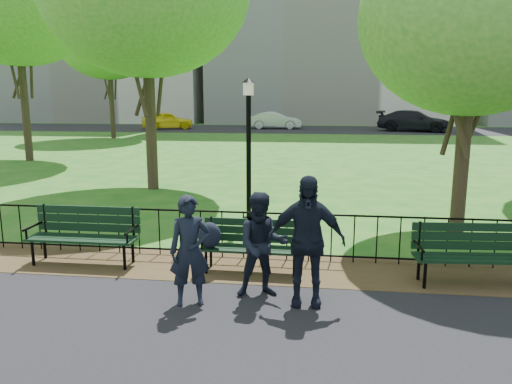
# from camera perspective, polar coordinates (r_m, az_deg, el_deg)

# --- Properties ---
(ground) EXTENTS (120.00, 120.00, 0.00)m
(ground) POSITION_cam_1_polar(r_m,az_deg,el_deg) (7.46, -2.28, -12.60)
(ground) COLOR #1B5B18
(dirt_strip) EXTENTS (60.00, 1.60, 0.01)m
(dirt_strip) POSITION_cam_1_polar(r_m,az_deg,el_deg) (8.83, -0.63, -8.61)
(dirt_strip) COLOR #382B17
(dirt_strip) RESTS_ON ground
(far_street) EXTENTS (70.00, 9.00, 0.01)m
(far_street) POSITION_cam_1_polar(r_m,az_deg,el_deg) (41.85, 5.81, 7.12)
(far_street) COLOR black
(far_street) RESTS_ON ground
(iron_fence) EXTENTS (24.06, 0.06, 1.00)m
(iron_fence) POSITION_cam_1_polar(r_m,az_deg,el_deg) (9.15, -0.20, -4.69)
(iron_fence) COLOR black
(iron_fence) RESTS_ON ground
(park_bench_main) EXTENTS (1.77, 0.57, 0.97)m
(park_bench_main) POSITION_cam_1_polar(r_m,az_deg,el_deg) (8.48, -2.69, -5.25)
(park_bench_main) COLOR black
(park_bench_main) RESTS_ON ground
(park_bench_left_a) EXTENTS (1.94, 0.61, 1.10)m
(park_bench_left_a) POSITION_cam_1_polar(r_m,az_deg,el_deg) (9.43, -18.98, -4.02)
(park_bench_left_a) COLOR black
(park_bench_left_a) RESTS_ON ground
(park_bench_right_a) EXTENTS (1.89, 0.71, 1.05)m
(park_bench_right_a) POSITION_cam_1_polar(r_m,az_deg,el_deg) (8.68, 23.53, -5.86)
(park_bench_right_a) COLOR black
(park_bench_right_a) RESTS_ON ground
(lamppost) EXTENTS (0.30, 0.30, 3.35)m
(lamppost) POSITION_cam_1_polar(r_m,az_deg,el_deg) (11.40, -0.85, 5.27)
(lamppost) COLOR black
(lamppost) RESTS_ON ground
(tree_near_e) EXTENTS (4.64, 4.64, 6.47)m
(tree_near_e) POSITION_cam_1_polar(r_m,az_deg,el_deg) (11.60, 23.59, 17.67)
(tree_near_e) COLOR #2D2116
(tree_near_e) RESTS_ON ground
(tree_far_w) EXTENTS (7.03, 7.03, 9.80)m
(tree_far_w) POSITION_cam_1_polar(r_m,az_deg,el_deg) (35.13, -16.58, 17.04)
(tree_far_w) COLOR #2D2116
(tree_far_w) RESTS_ON ground
(person_left) EXTENTS (0.67, 0.54, 1.60)m
(person_left) POSITION_cam_1_polar(r_m,az_deg,el_deg) (7.20, -7.57, -6.66)
(person_left) COLOR black
(person_left) RESTS_ON asphalt_path
(person_mid) EXTENTS (0.84, 0.55, 1.59)m
(person_mid) POSITION_cam_1_polar(r_m,az_deg,el_deg) (7.43, 0.72, -6.07)
(person_mid) COLOR black
(person_mid) RESTS_ON asphalt_path
(person_right) EXTENTS (1.12, 0.49, 1.89)m
(person_right) POSITION_cam_1_polar(r_m,az_deg,el_deg) (7.15, 5.75, -5.55)
(person_right) COLOR black
(person_right) RESTS_ON asphalt_path
(taxi) EXTENTS (4.55, 3.15, 1.44)m
(taxi) POSITION_cam_1_polar(r_m,az_deg,el_deg) (42.67, -10.11, 8.06)
(taxi) COLOR yellow
(taxi) RESTS_ON far_street
(sedan_silver) EXTENTS (4.41, 1.65, 1.44)m
(sedan_silver) POSITION_cam_1_polar(r_m,az_deg,el_deg) (42.32, 2.24, 8.20)
(sedan_silver) COLOR #B2B5BA
(sedan_silver) RESTS_ON far_street
(sedan_dark) EXTENTS (6.05, 3.82, 1.63)m
(sedan_dark) POSITION_cam_1_polar(r_m,az_deg,el_deg) (41.37, 17.62, 7.75)
(sedan_dark) COLOR black
(sedan_dark) RESTS_ON far_street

